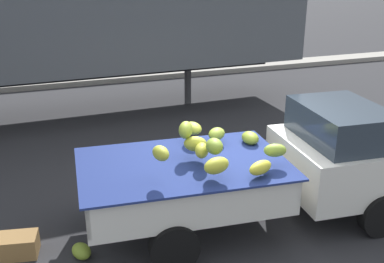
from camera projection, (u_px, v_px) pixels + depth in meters
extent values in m
plane|color=#28282B|center=(233.00, 213.00, 7.23)|extent=(220.00, 220.00, 0.00)
cube|color=gray|center=(121.00, 77.00, 15.00)|extent=(80.00, 0.80, 0.16)
cube|color=silver|center=(348.00, 162.00, 7.14)|extent=(2.12, 1.86, 0.78)
cube|color=#28333D|center=(341.00, 123.00, 6.86)|extent=(1.21, 1.59, 0.52)
cube|color=silver|center=(183.00, 195.00, 6.58)|extent=(2.86, 1.92, 0.08)
cube|color=silver|center=(170.00, 155.00, 7.24)|extent=(2.74, 0.26, 0.44)
cube|color=silver|center=(199.00, 208.00, 5.74)|extent=(2.74, 0.26, 0.44)
cube|color=silver|center=(272.00, 168.00, 6.82)|extent=(0.18, 1.71, 0.44)
cube|color=silver|center=(85.00, 190.00, 6.16)|extent=(0.18, 1.71, 0.44)
cube|color=#B21914|center=(170.00, 157.00, 7.28)|extent=(2.63, 0.21, 0.07)
cube|color=navy|center=(183.00, 164.00, 6.41)|extent=(2.99, 2.05, 0.03)
ellipsoid|color=#ABB231|center=(161.00, 153.00, 5.76)|extent=(0.22, 0.32, 0.18)
ellipsoid|color=gold|center=(202.00, 150.00, 6.22)|extent=(0.30, 0.37, 0.19)
ellipsoid|color=#A8AC2D|center=(195.00, 144.00, 6.45)|extent=(0.39, 0.35, 0.21)
ellipsoid|color=olive|center=(250.00, 138.00, 7.06)|extent=(0.29, 0.38, 0.18)
ellipsoid|color=#A3AC2F|center=(193.00, 128.00, 7.02)|extent=(0.28, 0.38, 0.17)
ellipsoid|color=#8AA231|center=(217.00, 134.00, 6.98)|extent=(0.39, 0.39, 0.18)
ellipsoid|color=olive|center=(214.00, 146.00, 6.00)|extent=(0.28, 0.35, 0.20)
ellipsoid|color=olive|center=(275.00, 150.00, 6.23)|extent=(0.35, 0.27, 0.18)
ellipsoid|color=gold|center=(260.00, 168.00, 5.95)|extent=(0.42, 0.31, 0.18)
ellipsoid|color=olive|center=(186.00, 130.00, 6.50)|extent=(0.32, 0.39, 0.23)
ellipsoid|color=gold|center=(217.00, 166.00, 5.79)|extent=(0.42, 0.33, 0.21)
cylinder|color=black|center=(321.00, 167.00, 8.07)|extent=(0.65, 0.25, 0.64)
cylinder|color=black|center=(380.00, 215.00, 6.57)|extent=(0.65, 0.25, 0.64)
cylinder|color=black|center=(151.00, 188.00, 7.34)|extent=(0.65, 0.25, 0.64)
cylinder|color=black|center=(174.00, 247.00, 5.85)|extent=(0.65, 0.25, 0.64)
cube|color=#4C5156|center=(52.00, 10.00, 10.60)|extent=(12.07, 2.84, 2.70)
cube|color=black|center=(59.00, 74.00, 11.13)|extent=(11.05, 0.72, 0.30)
cylinder|color=#38383A|center=(188.00, 81.00, 12.41)|extent=(0.18, 0.18, 1.25)
ellipsoid|color=olive|center=(81.00, 251.00, 6.14)|extent=(0.33, 0.38, 0.20)
cube|color=olive|center=(18.00, 245.00, 6.18)|extent=(0.58, 0.45, 0.29)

